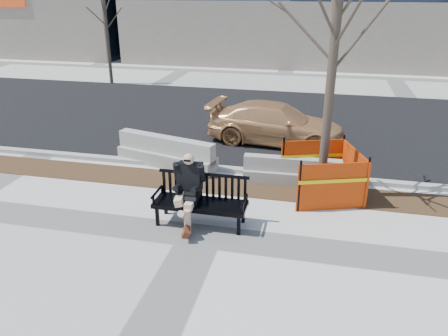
{
  "coord_description": "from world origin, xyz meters",
  "views": [
    {
      "loc": [
        2.24,
        -7.78,
        4.98
      ],
      "look_at": [
        0.25,
        1.1,
        1.15
      ],
      "focal_mm": 35.24,
      "sensor_mm": 36.0,
      "label": 1
    }
  ],
  "objects_px": {
    "seated_man": "(189,221)",
    "sedan": "(276,142)",
    "bench": "(201,224)",
    "jersey_barrier_right": "(291,183)",
    "tree_fence": "(320,195)",
    "jersey_barrier_left": "(167,165)"
  },
  "relations": [
    {
      "from": "seated_man",
      "to": "sedan",
      "type": "xyz_separation_m",
      "value": [
        1.31,
        5.77,
        0.0
      ]
    },
    {
      "from": "bench",
      "to": "jersey_barrier_right",
      "type": "bearing_deg",
      "value": 55.6
    },
    {
      "from": "bench",
      "to": "tree_fence",
      "type": "height_order",
      "value": "tree_fence"
    },
    {
      "from": "bench",
      "to": "seated_man",
      "type": "bearing_deg",
      "value": 168.69
    },
    {
      "from": "tree_fence",
      "to": "sedan",
      "type": "height_order",
      "value": "tree_fence"
    },
    {
      "from": "bench",
      "to": "jersey_barrier_right",
      "type": "relative_size",
      "value": 0.82
    },
    {
      "from": "sedan",
      "to": "jersey_barrier_right",
      "type": "height_order",
      "value": "sedan"
    },
    {
      "from": "bench",
      "to": "seated_man",
      "type": "relative_size",
      "value": 1.32
    },
    {
      "from": "bench",
      "to": "tree_fence",
      "type": "distance_m",
      "value": 3.32
    },
    {
      "from": "jersey_barrier_right",
      "to": "tree_fence",
      "type": "bearing_deg",
      "value": -36.9
    },
    {
      "from": "jersey_barrier_left",
      "to": "jersey_barrier_right",
      "type": "distance_m",
      "value": 3.72
    },
    {
      "from": "bench",
      "to": "jersey_barrier_left",
      "type": "distance_m",
      "value": 3.62
    },
    {
      "from": "bench",
      "to": "sedan",
      "type": "xyz_separation_m",
      "value": [
        1.02,
        5.83,
        0.0
      ]
    },
    {
      "from": "seated_man",
      "to": "jersey_barrier_right",
      "type": "bearing_deg",
      "value": 50.96
    },
    {
      "from": "seated_man",
      "to": "tree_fence",
      "type": "xyz_separation_m",
      "value": [
        2.87,
        2.03,
        0.0
      ]
    },
    {
      "from": "seated_man",
      "to": "jersey_barrier_left",
      "type": "relative_size",
      "value": 0.51
    },
    {
      "from": "seated_man",
      "to": "sedan",
      "type": "relative_size",
      "value": 0.35
    },
    {
      "from": "tree_fence",
      "to": "jersey_barrier_right",
      "type": "xyz_separation_m",
      "value": [
        -0.78,
        0.55,
        0.0
      ]
    },
    {
      "from": "jersey_barrier_right",
      "to": "bench",
      "type": "bearing_deg",
      "value": -126.07
    },
    {
      "from": "bench",
      "to": "sedan",
      "type": "distance_m",
      "value": 5.92
    },
    {
      "from": "bench",
      "to": "tree_fence",
      "type": "bearing_deg",
      "value": 38.86
    },
    {
      "from": "tree_fence",
      "to": "jersey_barrier_left",
      "type": "bearing_deg",
      "value": 167.49
    }
  ]
}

